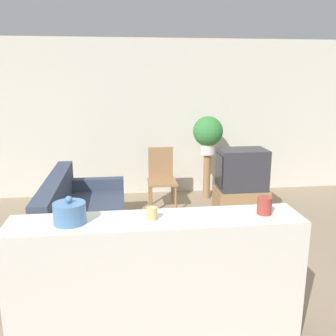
# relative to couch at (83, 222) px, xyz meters

# --- Properties ---
(ground_plane) EXTENTS (14.00, 14.00, 0.00)m
(ground_plane) POSITION_rel_couch_xyz_m (0.76, -1.34, -0.30)
(ground_plane) COLOR gray
(wall_back) EXTENTS (9.00, 0.06, 2.70)m
(wall_back) POSITION_rel_couch_xyz_m (0.76, 2.09, 1.05)
(wall_back) COLOR beige
(wall_back) RESTS_ON ground_plane
(couch) EXTENTS (0.94, 1.98, 0.87)m
(couch) POSITION_rel_couch_xyz_m (0.00, 0.00, 0.00)
(couch) COLOR #384256
(couch) RESTS_ON ground_plane
(tv_stand) EXTENTS (0.74, 0.48, 0.49)m
(tv_stand) POSITION_rel_couch_xyz_m (2.21, 0.54, -0.05)
(tv_stand) COLOR #9E754C
(tv_stand) RESTS_ON ground_plane
(television) EXTENTS (0.68, 0.45, 0.58)m
(television) POSITION_rel_couch_xyz_m (2.21, 0.54, 0.48)
(television) COLOR #333338
(television) RESTS_ON tv_stand
(wooden_chair) EXTENTS (0.44, 0.44, 0.97)m
(wooden_chair) POSITION_rel_couch_xyz_m (1.13, 1.23, 0.24)
(wooden_chair) COLOR #9E754C
(wooden_chair) RESTS_ON ground_plane
(plant_stand) EXTENTS (0.12, 0.12, 0.78)m
(plant_stand) POSITION_rel_couch_xyz_m (1.96, 1.63, 0.09)
(plant_stand) COLOR #9E754C
(plant_stand) RESTS_ON ground_plane
(potted_plant) EXTENTS (0.50, 0.50, 0.65)m
(potted_plant) POSITION_rel_couch_xyz_m (1.96, 1.63, 0.85)
(potted_plant) COLOR white
(potted_plant) RESTS_ON plant_stand
(foreground_counter) EXTENTS (2.25, 0.44, 1.03)m
(foreground_counter) POSITION_rel_couch_xyz_m (0.76, -1.83, 0.22)
(foreground_counter) COLOR silver
(foreground_counter) RESTS_ON ground_plane
(decorative_bowl) EXTENTS (0.24, 0.24, 0.21)m
(decorative_bowl) POSITION_rel_couch_xyz_m (0.12, -1.83, 0.81)
(decorative_bowl) COLOR #4C7AAD
(decorative_bowl) RESTS_ON foreground_counter
(candle_jar) EXTENTS (0.08, 0.08, 0.09)m
(candle_jar) POSITION_rel_couch_xyz_m (0.72, -1.83, 0.78)
(candle_jar) COLOR tan
(candle_jar) RESTS_ON foreground_counter
(coffee_tin) EXTENTS (0.11, 0.11, 0.14)m
(coffee_tin) POSITION_rel_couch_xyz_m (1.60, -1.83, 0.80)
(coffee_tin) COLOR #99382D
(coffee_tin) RESTS_ON foreground_counter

